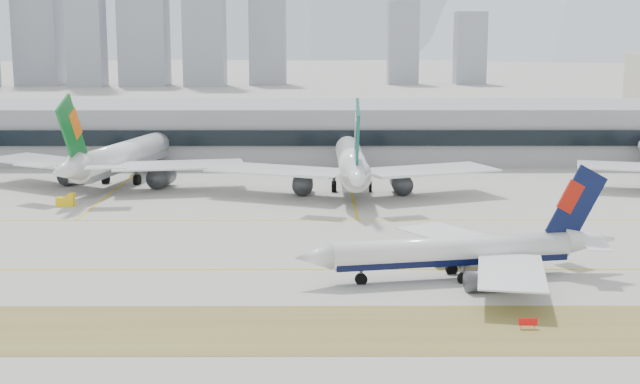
{
  "coord_description": "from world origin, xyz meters",
  "views": [
    {
      "loc": [
        7.43,
        -132.58,
        34.61
      ],
      "look_at": [
        7.95,
        18.0,
        7.5
      ],
      "focal_mm": 50.0,
      "sensor_mm": 36.0,
      "label": 1
    }
  ],
  "objects_px": {
    "widebody_cathay": "(352,165)",
    "terminal": "(290,131)",
    "widebody_eva": "(119,159)",
    "taxiing_airliner": "(463,252)"
  },
  "relations": [
    {
      "from": "taxiing_airliner",
      "to": "widebody_eva",
      "type": "bearing_deg",
      "value": -61.39
    },
    {
      "from": "terminal",
      "to": "taxiing_airliner",
      "type": "bearing_deg",
      "value": -77.24
    },
    {
      "from": "taxiing_airliner",
      "to": "widebody_eva",
      "type": "xyz_separation_m",
      "value": [
        -66.22,
        79.1,
        2.16
      ]
    },
    {
      "from": "widebody_cathay",
      "to": "terminal",
      "type": "bearing_deg",
      "value": 14.93
    },
    {
      "from": "widebody_eva",
      "to": "taxiing_airliner",
      "type": "bearing_deg",
      "value": -128.65
    },
    {
      "from": "taxiing_airliner",
      "to": "widebody_cathay",
      "type": "distance_m",
      "value": 70.08
    },
    {
      "from": "widebody_cathay",
      "to": "terminal",
      "type": "xyz_separation_m",
      "value": [
        -15.05,
        55.85,
        1.49
      ]
    },
    {
      "from": "widebody_eva",
      "to": "widebody_cathay",
      "type": "xyz_separation_m",
      "value": [
        53.04,
        -10.3,
        -0.02
      ]
    },
    {
      "from": "taxiing_airliner",
      "to": "widebody_cathay",
      "type": "height_order",
      "value": "widebody_cathay"
    },
    {
      "from": "terminal",
      "to": "widebody_eva",
      "type": "bearing_deg",
      "value": -129.83
    }
  ]
}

